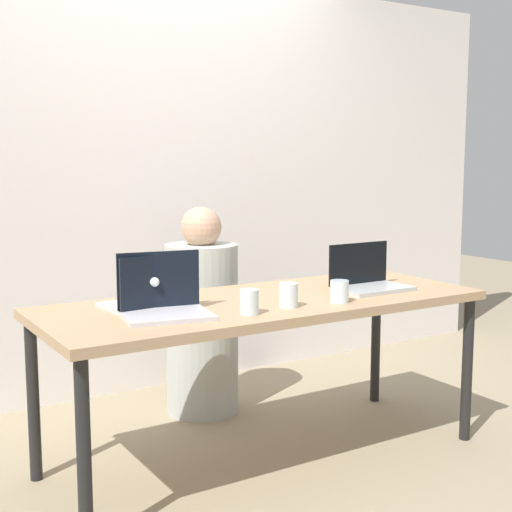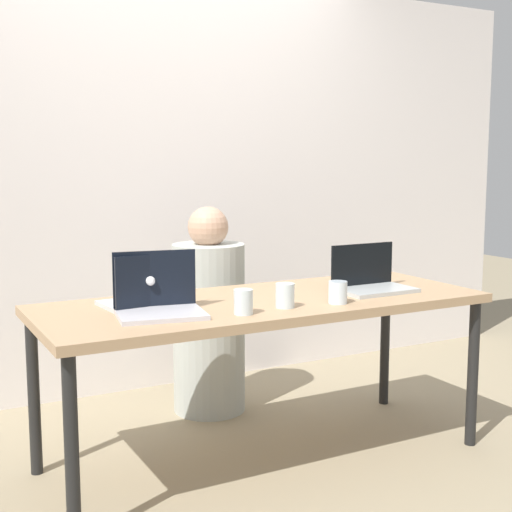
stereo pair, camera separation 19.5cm
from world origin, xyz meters
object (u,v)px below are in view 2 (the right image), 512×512
(laptop_front_left, at_px, (159,301))
(laptop_front_right, at_px, (371,281))
(water_glass_left, at_px, (243,304))
(person_at_center, at_px, (209,321))
(water_glass_right, at_px, (338,294))
(laptop_back_left, at_px, (142,295))
(water_glass_center, at_px, (285,297))

(laptop_front_left, distance_m, laptop_front_right, 1.04)
(laptop_front_left, xyz_separation_m, water_glass_left, (0.29, -0.16, -0.01))
(person_at_center, relative_size, laptop_front_right, 3.12)
(water_glass_right, xyz_separation_m, water_glass_left, (-0.45, -0.00, 0.00))
(laptop_front_left, bearing_deg, laptop_back_left, 105.46)
(water_glass_left, bearing_deg, laptop_front_right, 12.49)
(laptop_front_right, relative_size, water_glass_right, 3.67)
(water_glass_center, bearing_deg, laptop_front_left, 166.08)
(laptop_back_left, xyz_separation_m, water_glass_right, (0.75, -0.31, -0.01))
(person_at_center, distance_m, water_glass_center, 0.92)
(person_at_center, height_order, laptop_back_left, person_at_center)
(laptop_front_right, relative_size, water_glass_left, 3.50)
(person_at_center, bearing_deg, water_glass_center, 76.04)
(water_glass_left, xyz_separation_m, water_glass_center, (0.21, 0.03, 0.00))
(person_at_center, relative_size, water_glass_right, 11.47)
(laptop_front_left, bearing_deg, water_glass_center, -3.81)
(laptop_back_left, distance_m, water_glass_left, 0.44)
(laptop_front_left, xyz_separation_m, water_glass_right, (0.74, -0.16, -0.01))
(laptop_front_left, height_order, water_glass_left, laptop_front_left)
(water_glass_left, bearing_deg, person_at_center, 73.84)
(person_at_center, distance_m, laptop_back_left, 0.87)
(person_at_center, bearing_deg, laptop_back_left, 35.94)
(person_at_center, bearing_deg, laptop_front_right, 112.67)
(laptop_front_left, xyz_separation_m, laptop_front_right, (1.04, 0.01, -0.01))
(laptop_back_left, bearing_deg, laptop_front_left, 90.33)
(laptop_front_right, bearing_deg, water_glass_right, -151.70)
(water_glass_center, bearing_deg, water_glass_right, -7.56)
(laptop_front_left, distance_m, water_glass_center, 0.51)
(water_glass_center, bearing_deg, water_glass_left, -171.19)
(laptop_back_left, distance_m, laptop_front_right, 1.06)
(person_at_center, distance_m, water_glass_right, 0.97)
(water_glass_right, xyz_separation_m, water_glass_center, (-0.24, 0.03, 0.00))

